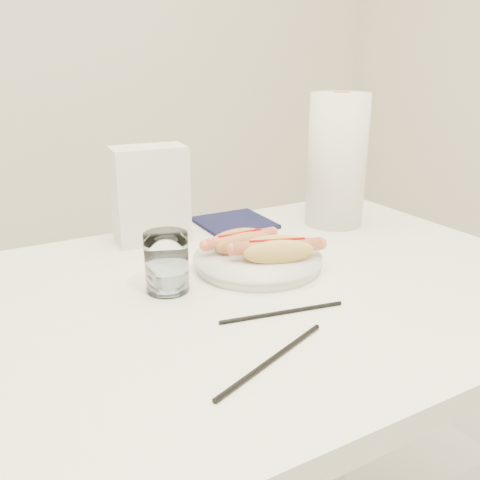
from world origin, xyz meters
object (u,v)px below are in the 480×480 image
table (235,319)px  napkin_box (150,195)px  water_glass (167,262)px  plate (258,263)px  paper_towel_roll (337,160)px  hotdog_right (277,250)px  hotdog_left (240,242)px

table → napkin_box: 0.35m
water_glass → table: bearing=-25.6°
table → plate: plate is taller
paper_towel_roll → hotdog_right: bearing=-147.6°
plate → napkin_box: napkin_box is taller
hotdog_right → table: bearing=-143.8°
hotdog_left → hotdog_right: hotdog_right is taller
hotdog_right → hotdog_left: bearing=133.0°
table → paper_towel_roll: paper_towel_roll is taller
table → plate: (0.08, 0.06, 0.07)m
hotdog_right → napkin_box: size_ratio=0.81×
hotdog_right → napkin_box: bearing=136.3°
hotdog_left → water_glass: water_glass is taller
hotdog_right → paper_towel_roll: (0.28, 0.18, 0.11)m
hotdog_right → water_glass: bearing=-165.4°
table → hotdog_right: size_ratio=7.23×
plate → hotdog_right: hotdog_right is taller
water_glass → paper_towel_roll: size_ratio=0.34×
plate → napkin_box: (-0.12, 0.25, 0.09)m
table → hotdog_right: bearing=16.5°
hotdog_right → paper_towel_roll: paper_towel_roll is taller
table → water_glass: water_glass is taller
plate → water_glass: bearing=-176.4°
hotdog_right → napkin_box: 0.32m
paper_towel_roll → water_glass: bearing=-162.1°
plate → hotdog_left: 0.06m
plate → napkin_box: size_ratio=1.15×
plate → hotdog_right: size_ratio=1.42×
table → hotdog_left: size_ratio=7.90×
water_glass → plate: bearing=3.6°
water_glass → paper_towel_roll: bearing=17.9°
hotdog_right → water_glass: water_glass is taller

